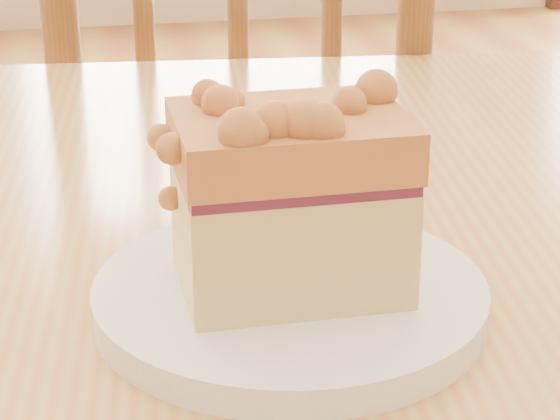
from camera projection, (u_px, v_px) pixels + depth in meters
name	position (u px, v px, depth m)	size (l,w,h in m)	color
cafe_table_main	(511.00, 313.00, 0.84)	(1.22, 0.88, 0.75)	tan
cafe_chair_main	(244.00, 192.00, 1.41)	(0.54, 0.54, 1.03)	brown
plate	(290.00, 299.00, 0.62)	(0.23, 0.23, 0.02)	white
cake_slice	(291.00, 193.00, 0.60)	(0.14, 0.10, 0.12)	tan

